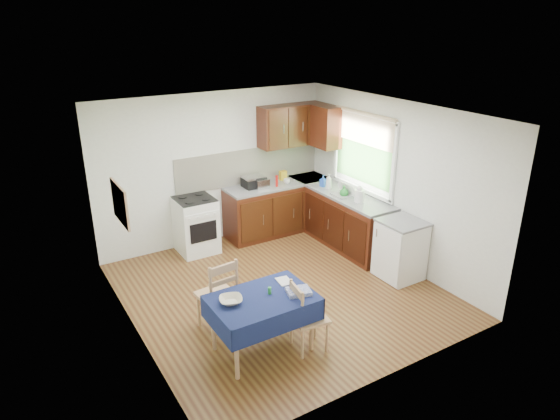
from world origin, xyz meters
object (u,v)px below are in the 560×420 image
dining_table (262,305)px  kettle (359,195)px  toaster (262,184)px  chair_near (306,315)px  chair_far (219,293)px  dish_rack (346,193)px  sandwich_press (253,182)px

dining_table → kettle: (2.51, 1.38, 0.42)m
toaster → chair_near: bearing=-129.5°
chair_far → dish_rack: (2.79, 1.11, 0.41)m
sandwich_press → dining_table: bearing=-104.4°
toaster → chair_far: bearing=-149.5°
chair_near → kettle: size_ratio=3.32×
dining_table → sandwich_press: bearing=73.9°
chair_near → chair_far: bearing=47.1°
dining_table → chair_near: 0.51m
chair_near → sandwich_press: size_ratio=2.58×
toaster → kettle: (0.98, -1.33, 0.03)m
dining_table → chair_far: size_ratio=1.20×
sandwich_press → dish_rack: (1.10, -1.13, -0.07)m
toaster → kettle: bearing=-72.8°
chair_far → chair_near: (0.68, -0.86, -0.06)m
kettle → chair_far: bearing=-164.7°
chair_far → kettle: (2.76, 0.75, 0.50)m
dish_rack → kettle: 0.37m
chair_near → kettle: kettle is taller
kettle → dining_table: bearing=-151.3°
chair_far → toaster: bearing=-135.7°
toaster → dish_rack: dish_rack is taller
dining_table → chair_far: chair_far is taller
chair_far → kettle: size_ratio=3.73×
dish_rack → chair_far: bearing=-138.6°
dining_table → dish_rack: bearing=44.9°
chair_far → kettle: kettle is taller
sandwich_press → kettle: (1.06, -1.49, 0.02)m
dining_table → kettle: 2.89m
dining_table → toaster: toaster is taller
toaster → dish_rack: size_ratio=0.56×
chair_far → dining_table: bearing=106.5°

